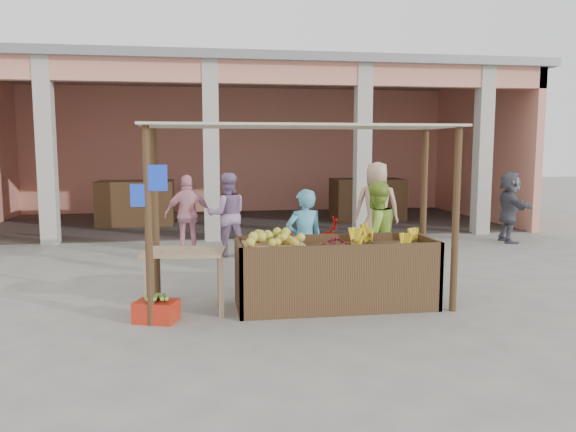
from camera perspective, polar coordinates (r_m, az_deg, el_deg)
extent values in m
plane|color=slate|center=(7.49, 1.02, -9.28)|extent=(60.00, 60.00, 0.00)
cube|color=tan|center=(18.53, -5.02, 6.66)|extent=(14.00, 0.20, 4.00)
cube|color=tan|center=(17.58, 18.87, 6.30)|extent=(0.20, 6.00, 4.00)
cube|color=tan|center=(12.90, -3.36, 14.33)|extent=(14.00, 0.30, 0.50)
cube|color=gray|center=(15.76, -4.39, 14.26)|extent=(14.40, 6.40, 0.20)
cube|color=#AEAA9F|center=(13.15, -23.33, 5.99)|extent=(0.35, 0.35, 4.00)
cube|color=#AEAA9F|center=(12.74, -7.81, 6.48)|extent=(0.35, 0.35, 4.00)
cube|color=#AEAA9F|center=(13.27, 7.58, 6.50)|extent=(0.35, 0.35, 4.00)
cube|color=#AEAA9F|center=(14.41, 19.17, 6.21)|extent=(0.35, 0.35, 4.00)
cube|color=#513820|center=(15.76, -15.21, 1.29)|extent=(2.00, 1.20, 1.20)
cube|color=#513820|center=(16.36, 8.05, 1.66)|extent=(2.00, 1.20, 1.20)
cube|color=#513820|center=(7.49, 4.82, -6.15)|extent=(2.60, 0.95, 0.80)
cylinder|color=#513820|center=(6.73, -14.00, -1.11)|extent=(0.09, 0.09, 2.35)
cylinder|color=#513820|center=(7.42, 16.67, -0.46)|extent=(0.09, 0.09, 2.35)
cylinder|color=#513820|center=(7.77, -13.31, -0.03)|extent=(0.09, 0.09, 2.35)
cylinder|color=#513820|center=(8.37, 13.60, 0.45)|extent=(0.09, 0.09, 2.35)
cube|color=beige|center=(7.28, 1.35, 9.12)|extent=(4.00, 1.35, 0.03)
cube|color=blue|center=(6.66, -13.11, 3.80)|extent=(0.22, 0.08, 0.30)
cube|color=blue|center=(6.70, -14.94, 2.05)|extent=(0.18, 0.07, 0.26)
cube|color=#AA7D58|center=(7.25, -1.47, -3.09)|extent=(0.79, 0.69, 0.06)
ellipsoid|color=yellow|center=(7.23, -1.47, -2.28)|extent=(0.68, 0.59, 0.15)
ellipsoid|color=maroon|center=(7.35, 4.89, -2.63)|extent=(0.46, 0.38, 0.15)
cube|color=#A17E60|center=(7.22, -10.48, -3.61)|extent=(1.08, 0.80, 0.04)
cube|color=#A17E60|center=(7.06, -14.13, -7.29)|extent=(0.06, 0.06, 0.77)
cube|color=#A17E60|center=(7.03, -6.79, -7.18)|extent=(0.06, 0.06, 0.77)
cube|color=#A17E60|center=(7.61, -13.74, -6.25)|extent=(0.06, 0.06, 0.77)
cube|color=#A17E60|center=(7.58, -6.95, -6.15)|extent=(0.06, 0.06, 0.77)
cube|color=red|center=(7.07, -13.24, -9.39)|extent=(0.58, 0.50, 0.25)
ellipsoid|color=maroon|center=(12.96, 8.25, -1.09)|extent=(0.43, 0.43, 0.58)
ellipsoid|color=maroon|center=(13.11, 9.61, -1.03)|extent=(0.43, 0.43, 0.58)
imported|color=#50AED3|center=(8.06, 1.67, -2.25)|extent=(0.67, 0.53, 1.61)
imported|color=#A1D141|center=(8.56, 8.86, -1.56)|extent=(0.92, 0.72, 1.68)
imported|color=#A50C04|center=(9.80, 2.11, -2.62)|extent=(0.76, 1.82, 0.93)
imported|color=pink|center=(11.24, -10.12, 0.42)|extent=(1.02, 0.60, 1.67)
imported|color=tan|center=(11.37, 9.01, 1.39)|extent=(1.10, 0.86, 2.01)
imported|color=#4F4F5C|center=(13.34, 21.59, 1.06)|extent=(0.87, 1.62, 1.67)
imported|color=#97749F|center=(10.89, -6.20, 0.54)|extent=(0.91, 0.59, 1.77)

